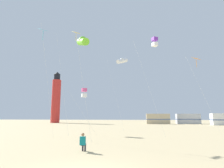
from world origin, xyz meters
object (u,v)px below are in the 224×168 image
at_px(kite_box_rainbow, 84,93).
at_px(rv_van_tan, 158,119).
at_px(kite_diamond_orange, 197,61).
at_px(kite_flyer_standing, 83,142).
at_px(kite_tube_white, 122,61).
at_px(rv_van_silver, 188,119).
at_px(kite_diamond_cyan, 44,34).
at_px(lighthouse_distant, 56,98).
at_px(kite_diamond_gold, 75,37).
at_px(kite_box_violet, 155,42).
at_px(kite_tube_lime, 83,41).

height_order(kite_box_rainbow, rv_van_tan, kite_box_rainbow).
bearing_deg(kite_diamond_orange, kite_flyer_standing, -132.11).
bearing_deg(kite_flyer_standing, kite_tube_white, -93.50).
relative_size(rv_van_tan, rv_van_silver, 1.00).
distance_m(kite_diamond_cyan, lighthouse_distant, 43.27).
bearing_deg(rv_van_silver, kite_box_rainbow, -123.54).
height_order(kite_flyer_standing, kite_tube_white, kite_tube_white).
height_order(kite_diamond_gold, kite_tube_white, kite_diamond_gold).
bearing_deg(kite_flyer_standing, kite_box_violet, -118.16).
xyz_separation_m(kite_flyer_standing, kite_diamond_gold, (-4.28, 10.77, 11.85)).
relative_size(kite_flyer_standing, kite_box_violet, 0.10).
xyz_separation_m(kite_tube_white, kite_diamond_orange, (10.12, -6.87, -2.46)).
relative_size(kite_box_rainbow, rv_van_silver, 0.89).
height_order(kite_box_rainbow, lighthouse_distant, lighthouse_distant).
height_order(kite_diamond_orange, lighthouse_distant, lighthouse_distant).
bearing_deg(rv_van_silver, kite_diamond_gold, -124.32).
bearing_deg(kite_diamond_cyan, kite_diamond_orange, 17.89).
xyz_separation_m(kite_tube_lime, kite_box_rainbow, (-1.52, 6.79, -4.15)).
bearing_deg(rv_van_silver, rv_van_tan, -172.40).
distance_m(kite_box_violet, kite_diamond_orange, 6.17).
xyz_separation_m(kite_diamond_cyan, rv_van_silver, (25.25, 37.23, -9.83)).
xyz_separation_m(kite_diamond_gold, kite_diamond_cyan, (-2.36, -3.87, -1.24)).
distance_m(kite_tube_white, rv_van_tan, 26.98).
bearing_deg(kite_box_violet, lighthouse_distant, 127.57).
distance_m(kite_flyer_standing, kite_box_violet, 16.58).
xyz_separation_m(kite_diamond_cyan, lighthouse_distant, (-15.20, 40.37, -3.39)).
bearing_deg(lighthouse_distant, kite_diamond_gold, -64.31).
distance_m(kite_tube_white, kite_tube_lime, 15.30).
bearing_deg(kite_diamond_cyan, kite_diamond_gold, 58.57).
distance_m(kite_tube_white, kite_diamond_orange, 12.47).
distance_m(kite_flyer_standing, lighthouse_distant, 52.58).
relative_size(kite_flyer_standing, kite_tube_white, 0.09).
bearing_deg(rv_van_tan, rv_van_silver, 8.23).
distance_m(kite_diamond_gold, kite_tube_lime, 7.26).
relative_size(kite_tube_lime, rv_van_tan, 1.55).
height_order(kite_tube_white, rv_van_tan, kite_tube_white).
bearing_deg(rv_van_tan, kite_diamond_orange, -86.51).
bearing_deg(rv_van_silver, kite_tube_white, -124.91).
bearing_deg(kite_diamond_cyan, kite_box_violet, 17.90).
distance_m(kite_flyer_standing, rv_van_silver, 47.90).
xyz_separation_m(kite_flyer_standing, rv_van_tan, (10.10, 43.02, 0.78)).
relative_size(kite_tube_white, lighthouse_distant, 0.74).
bearing_deg(kite_flyer_standing, kite_diamond_gold, -67.64).
height_order(kite_box_rainbow, kite_diamond_cyan, kite_diamond_cyan).
xyz_separation_m(kite_tube_lime, kite_diamond_orange, (13.09, 7.95, -0.09)).
relative_size(kite_box_violet, kite_box_rainbow, 2.09).
relative_size(kite_tube_lime, kite_diamond_cyan, 0.84).
bearing_deg(kite_diamond_gold, kite_flyer_standing, -68.30).
relative_size(kite_flyer_standing, rv_van_silver, 0.18).
distance_m(kite_tube_lime, kite_box_rainbow, 8.10).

